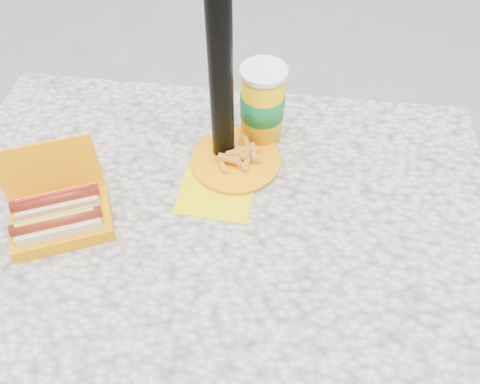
# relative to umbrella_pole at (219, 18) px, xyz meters

# --- Properties ---
(ground) EXTENTS (60.00, 60.00, 0.00)m
(ground) POSITION_rel_umbrella_pole_xyz_m (0.00, -0.16, -1.10)
(ground) COLOR slate
(picnic_table) EXTENTS (1.20, 0.80, 0.75)m
(picnic_table) POSITION_rel_umbrella_pole_xyz_m (0.00, -0.16, -0.46)
(picnic_table) COLOR beige
(picnic_table) RESTS_ON ground
(umbrella_pole) EXTENTS (0.05, 0.05, 2.20)m
(umbrella_pole) POSITION_rel_umbrella_pole_xyz_m (0.00, 0.00, 0.00)
(umbrella_pole) COLOR black
(umbrella_pole) RESTS_ON ground
(hotdog_box) EXTENTS (0.24, 0.22, 0.16)m
(hotdog_box) POSITION_rel_umbrella_pole_xyz_m (-0.30, -0.24, -0.31)
(hotdog_box) COLOR #FF8D00
(hotdog_box) RESTS_ON picnic_table
(fries_plate) EXTENTS (0.22, 0.28, 0.04)m
(fries_plate) POSITION_rel_umbrella_pole_xyz_m (0.03, -0.03, -0.34)
(fries_plate) COLOR #FFD500
(fries_plate) RESTS_ON picnic_table
(soda_cup) EXTENTS (0.10, 0.10, 0.19)m
(soda_cup) POSITION_rel_umbrella_pole_xyz_m (0.08, 0.07, -0.25)
(soda_cup) COLOR #E7A900
(soda_cup) RESTS_ON picnic_table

